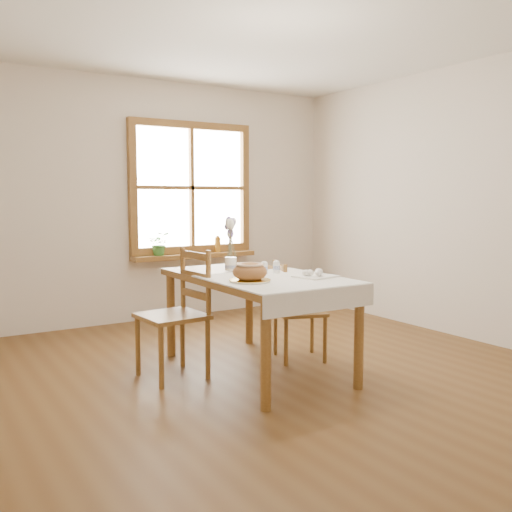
{
  "coord_description": "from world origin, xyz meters",
  "views": [
    {
      "loc": [
        -2.3,
        -3.38,
        1.36
      ],
      "look_at": [
        0.0,
        0.3,
        0.9
      ],
      "focal_mm": 40.0,
      "sensor_mm": 36.0,
      "label": 1
    }
  ],
  "objects_px": {
    "chair_left": "(172,314)",
    "flower_vase": "(231,265)",
    "chair_right": "(300,310)",
    "bread_plate": "(250,281)",
    "dining_table": "(256,286)"
  },
  "relations": [
    {
      "from": "chair_right",
      "to": "bread_plate",
      "type": "distance_m",
      "value": 0.9
    },
    {
      "from": "chair_right",
      "to": "dining_table",
      "type": "bearing_deg",
      "value": 118.3
    },
    {
      "from": "dining_table",
      "to": "bread_plate",
      "type": "xyz_separation_m",
      "value": [
        -0.25,
        -0.31,
        0.1
      ]
    },
    {
      "from": "flower_vase",
      "to": "bread_plate",
      "type": "bearing_deg",
      "value": -107.71
    },
    {
      "from": "dining_table",
      "to": "flower_vase",
      "type": "xyz_separation_m",
      "value": [
        -0.05,
        0.31,
        0.14
      ]
    },
    {
      "from": "bread_plate",
      "to": "chair_right",
      "type": "bearing_deg",
      "value": 28.24
    },
    {
      "from": "dining_table",
      "to": "chair_right",
      "type": "height_order",
      "value": "chair_right"
    },
    {
      "from": "chair_left",
      "to": "bread_plate",
      "type": "relative_size",
      "value": 3.41
    },
    {
      "from": "bread_plate",
      "to": "flower_vase",
      "type": "xyz_separation_m",
      "value": [
        0.2,
        0.62,
        0.04
      ]
    },
    {
      "from": "chair_left",
      "to": "flower_vase",
      "type": "height_order",
      "value": "chair_left"
    },
    {
      "from": "chair_left",
      "to": "chair_right",
      "type": "bearing_deg",
      "value": 79.2
    },
    {
      "from": "dining_table",
      "to": "chair_left",
      "type": "xyz_separation_m",
      "value": [
        -0.62,
        0.2,
        -0.18
      ]
    },
    {
      "from": "dining_table",
      "to": "flower_vase",
      "type": "relative_size",
      "value": 15.17
    },
    {
      "from": "bread_plate",
      "to": "flower_vase",
      "type": "height_order",
      "value": "flower_vase"
    },
    {
      "from": "chair_left",
      "to": "flower_vase",
      "type": "relative_size",
      "value": 9.12
    }
  ]
}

